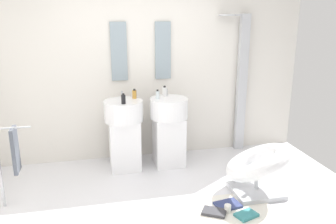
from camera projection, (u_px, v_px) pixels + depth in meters
ground_plane at (166, 212)px, 3.80m from camera, size 4.80×3.60×0.04m
rear_partition at (141, 68)px, 4.99m from camera, size 4.80×0.10×2.60m
pedestal_sink_left at (124, 131)px, 4.71m from camera, size 0.52×0.52×1.05m
pedestal_sink_right at (169, 128)px, 4.83m from camera, size 0.52×0.52×1.05m
vanity_mirror_left at (119, 52)px, 4.79m from camera, size 0.22×0.03×0.79m
vanity_mirror_right at (163, 51)px, 4.92m from camera, size 0.22×0.03×0.79m
shower_column at (241, 81)px, 5.25m from camera, size 0.49×0.24×2.05m
lounge_chair at (258, 166)px, 4.07m from camera, size 1.08×1.08×0.65m
towel_rack at (13, 152)px, 3.75m from camera, size 0.37×0.22×0.95m
area_rug at (227, 217)px, 3.67m from camera, size 1.10×0.89×0.01m
magazine_teal at (246, 215)px, 3.67m from camera, size 0.27×0.22×0.03m
magazine_charcoal at (214, 212)px, 3.72m from camera, size 0.30×0.27×0.03m
magazine_navy at (228, 205)px, 3.87m from camera, size 0.30×0.24×0.03m
coffee_mug at (228, 208)px, 3.75m from camera, size 0.07×0.07×0.08m
soap_bottle_amber at (134, 94)px, 4.70m from camera, size 0.06×0.06×0.13m
soap_bottle_clear at (158, 95)px, 4.67m from camera, size 0.05×0.05×0.13m
soap_bottle_black at (123, 99)px, 4.42m from camera, size 0.05×0.05×0.13m
soap_bottle_white at (165, 92)px, 4.82m from camera, size 0.06×0.06×0.14m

